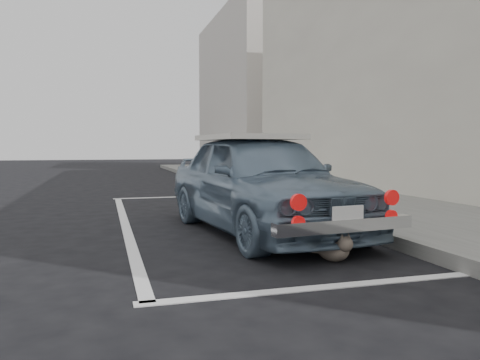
{
  "coord_description": "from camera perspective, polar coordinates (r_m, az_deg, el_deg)",
  "views": [
    {
      "loc": [
        -1.18,
        -3.77,
        1.1
      ],
      "look_at": [
        0.22,
        1.03,
        0.75
      ],
      "focal_mm": 35.0,
      "sensor_mm": 36.0,
      "label": 1
    }
  ],
  "objects": [
    {
      "name": "ground",
      "position": [
        4.1,
        1.06,
        -11.56
      ],
      "size": [
        80.0,
        80.0,
        0.0
      ],
      "primitive_type": "plane",
      "color": "black",
      "rests_on": "ground"
    },
    {
      "name": "sidewalk",
      "position": [
        7.32,
        20.75,
        -4.32
      ],
      "size": [
        2.8,
        40.0,
        0.15
      ],
      "primitive_type": "cube",
      "color": "#61615D",
      "rests_on": "ground"
    },
    {
      "name": "building_far",
      "position": [
        25.1,
        1.29,
        10.63
      ],
      "size": [
        3.5,
        10.0,
        8.0
      ],
      "primitive_type": "cube",
      "color": "beige",
      "rests_on": "ground"
    },
    {
      "name": "pline_rear",
      "position": [
        3.84,
        10.7,
        -12.67
      ],
      "size": [
        3.0,
        0.12,
        0.01
      ],
      "primitive_type": "cube",
      "color": "silver",
      "rests_on": "ground"
    },
    {
      "name": "pline_front",
      "position": [
        10.46,
        -6.97,
        -2.04
      ],
      "size": [
        3.0,
        0.12,
        0.01
      ],
      "primitive_type": "cube",
      "color": "silver",
      "rests_on": "ground"
    },
    {
      "name": "pline_side",
      "position": [
        6.86,
        -13.81,
        -5.31
      ],
      "size": [
        0.12,
        7.0,
        0.01
      ],
      "primitive_type": "cube",
      "color": "silver",
      "rests_on": "ground"
    },
    {
      "name": "retro_coupe",
      "position": [
        6.04,
        2.49,
        -0.17
      ],
      "size": [
        1.94,
        3.99,
        1.31
      ],
      "rotation": [
        0.0,
        0.0,
        0.11
      ],
      "color": "slate",
      "rests_on": "ground"
    },
    {
      "name": "cat",
      "position": [
        4.64,
        11.39,
        -8.07
      ],
      "size": [
        0.34,
        0.55,
        0.3
      ],
      "rotation": [
        0.0,
        0.0,
        0.27
      ],
      "color": "#62594A",
      "rests_on": "ground"
    }
  ]
}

